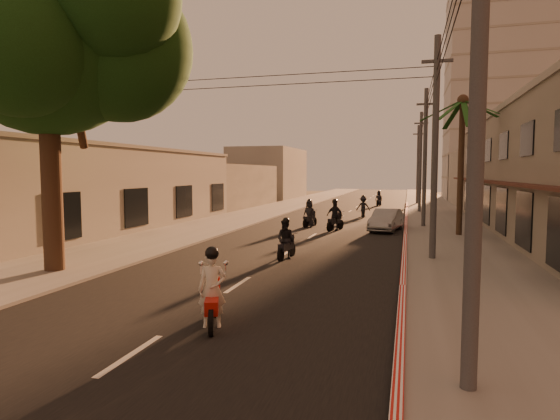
{
  "coord_description": "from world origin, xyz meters",
  "views": [
    {
      "loc": [
        5.2,
        -11.84,
        3.59
      ],
      "look_at": [
        -0.23,
        7.93,
        1.96
      ],
      "focal_mm": 30.0,
      "sensor_mm": 36.0,
      "label": 1
    }
  ],
  "objects_px": {
    "broadleaf_tree": "(58,31)",
    "palm_tree": "(463,108)",
    "scooter_far_a": "(309,214)",
    "parked_car": "(386,220)",
    "scooter_far_c": "(379,199)",
    "scooter_mid_b": "(335,216)",
    "scooter_far_b": "(363,207)",
    "scooter_red": "(212,291)",
    "scooter_mid_a": "(286,240)"
  },
  "relations": [
    {
      "from": "broadleaf_tree",
      "to": "palm_tree",
      "type": "distance_m",
      "value": 20.18
    },
    {
      "from": "scooter_far_a",
      "to": "parked_car",
      "type": "bearing_deg",
      "value": 5.35
    },
    {
      "from": "palm_tree",
      "to": "scooter_far_c",
      "type": "distance_m",
      "value": 25.53
    },
    {
      "from": "scooter_mid_b",
      "to": "scooter_far_b",
      "type": "bearing_deg",
      "value": 104.37
    },
    {
      "from": "palm_tree",
      "to": "scooter_red",
      "type": "xyz_separation_m",
      "value": [
        -7.14,
        -17.98,
        -6.3
      ]
    },
    {
      "from": "scooter_mid_a",
      "to": "scooter_mid_b",
      "type": "xyz_separation_m",
      "value": [
        0.49,
        10.13,
        0.11
      ]
    },
    {
      "from": "scooter_mid_a",
      "to": "parked_car",
      "type": "bearing_deg",
      "value": 79.68
    },
    {
      "from": "scooter_red",
      "to": "scooter_far_b",
      "type": "distance_m",
      "value": 28.14
    },
    {
      "from": "parked_car",
      "to": "scooter_far_c",
      "type": "height_order",
      "value": "scooter_far_c"
    },
    {
      "from": "scooter_red",
      "to": "scooter_far_a",
      "type": "relative_size",
      "value": 1.01
    },
    {
      "from": "scooter_red",
      "to": "scooter_far_c",
      "type": "relative_size",
      "value": 1.12
    },
    {
      "from": "scooter_far_a",
      "to": "scooter_far_c",
      "type": "relative_size",
      "value": 1.11
    },
    {
      "from": "palm_tree",
      "to": "scooter_red",
      "type": "relative_size",
      "value": 4.3
    },
    {
      "from": "palm_tree",
      "to": "parked_car",
      "type": "height_order",
      "value": "palm_tree"
    },
    {
      "from": "scooter_far_c",
      "to": "palm_tree",
      "type": "bearing_deg",
      "value": -64.68
    },
    {
      "from": "scooter_red",
      "to": "scooter_mid_a",
      "type": "distance_m",
      "value": 8.79
    },
    {
      "from": "broadleaf_tree",
      "to": "parked_car",
      "type": "xyz_separation_m",
      "value": [
        10.54,
        15.43,
        -7.79
      ]
    },
    {
      "from": "scooter_far_a",
      "to": "scooter_far_c",
      "type": "xyz_separation_m",
      "value": [
        3.21,
        21.61,
        -0.09
      ]
    },
    {
      "from": "scooter_red",
      "to": "parked_car",
      "type": "distance_m",
      "value": 19.8
    },
    {
      "from": "scooter_far_a",
      "to": "parked_car",
      "type": "relative_size",
      "value": 0.44
    },
    {
      "from": "scooter_mid_b",
      "to": "parked_car",
      "type": "height_order",
      "value": "scooter_mid_b"
    },
    {
      "from": "broadleaf_tree",
      "to": "scooter_red",
      "type": "height_order",
      "value": "broadleaf_tree"
    },
    {
      "from": "palm_tree",
      "to": "scooter_mid_a",
      "type": "xyz_separation_m",
      "value": [
        -7.66,
        -9.21,
        -6.35
      ]
    },
    {
      "from": "scooter_red",
      "to": "scooter_far_c",
      "type": "xyz_separation_m",
      "value": [
        1.27,
        41.99,
        -0.08
      ]
    },
    {
      "from": "scooter_mid_a",
      "to": "scooter_far_c",
      "type": "bearing_deg",
      "value": 94.97
    },
    {
      "from": "scooter_red",
      "to": "scooter_far_a",
      "type": "xyz_separation_m",
      "value": [
        -1.94,
        20.39,
        0.01
      ]
    },
    {
      "from": "scooter_far_c",
      "to": "parked_car",
      "type": "bearing_deg",
      "value": -73.85
    },
    {
      "from": "scooter_mid_a",
      "to": "scooter_far_a",
      "type": "distance_m",
      "value": 11.7
    },
    {
      "from": "scooter_far_b",
      "to": "palm_tree",
      "type": "bearing_deg",
      "value": -63.71
    },
    {
      "from": "broadleaf_tree",
      "to": "scooter_far_a",
      "type": "relative_size",
      "value": 6.41
    },
    {
      "from": "scooter_far_b",
      "to": "scooter_far_c",
      "type": "height_order",
      "value": "scooter_far_b"
    },
    {
      "from": "broadleaf_tree",
      "to": "palm_tree",
      "type": "bearing_deg",
      "value": 43.48
    },
    {
      "from": "broadleaf_tree",
      "to": "scooter_mid_a",
      "type": "relative_size",
      "value": 6.78
    },
    {
      "from": "scooter_red",
      "to": "scooter_far_b",
      "type": "bearing_deg",
      "value": 67.54
    },
    {
      "from": "scooter_far_b",
      "to": "scooter_red",
      "type": "bearing_deg",
      "value": -97.19
    },
    {
      "from": "scooter_mid_a",
      "to": "scooter_far_b",
      "type": "distance_m",
      "value": 19.4
    },
    {
      "from": "scooter_far_a",
      "to": "scooter_red",
      "type": "bearing_deg",
      "value": -69.78
    },
    {
      "from": "palm_tree",
      "to": "scooter_mid_a",
      "type": "height_order",
      "value": "palm_tree"
    },
    {
      "from": "scooter_red",
      "to": "scooter_mid_a",
      "type": "relative_size",
      "value": 1.07
    },
    {
      "from": "broadleaf_tree",
      "to": "scooter_far_c",
      "type": "xyz_separation_m",
      "value": [
        8.75,
        37.87,
        -7.71
      ]
    },
    {
      "from": "scooter_red",
      "to": "scooter_far_b",
      "type": "xyz_separation_m",
      "value": [
        0.87,
        28.13,
        -0.02
      ]
    },
    {
      "from": "scooter_far_a",
      "to": "scooter_far_c",
      "type": "height_order",
      "value": "scooter_far_a"
    },
    {
      "from": "scooter_mid_a",
      "to": "scooter_far_c",
      "type": "distance_m",
      "value": 33.27
    },
    {
      "from": "scooter_mid_b",
      "to": "scooter_far_a",
      "type": "height_order",
      "value": "scooter_mid_b"
    },
    {
      "from": "scooter_red",
      "to": "parked_car",
      "type": "bearing_deg",
      "value": 60.41
    },
    {
      "from": "scooter_mid_a",
      "to": "broadleaf_tree",
      "type": "bearing_deg",
      "value": -138.18
    },
    {
      "from": "scooter_red",
      "to": "broadleaf_tree",
      "type": "bearing_deg",
      "value": 130.4
    },
    {
      "from": "scooter_far_b",
      "to": "parked_car",
      "type": "distance_m",
      "value": 8.85
    },
    {
      "from": "scooter_mid_b",
      "to": "scooter_far_c",
      "type": "distance_m",
      "value": 23.12
    },
    {
      "from": "scooter_red",
      "to": "scooter_far_b",
      "type": "height_order",
      "value": "scooter_red"
    }
  ]
}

